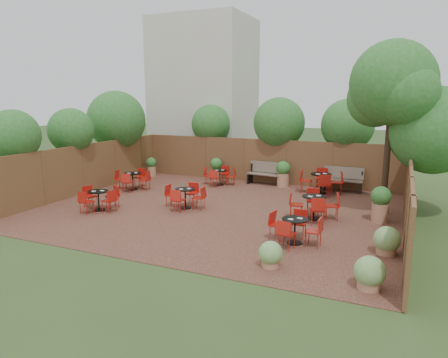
% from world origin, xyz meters
% --- Properties ---
extents(ground, '(80.00, 80.00, 0.00)m').
position_xyz_m(ground, '(0.00, 0.00, 0.00)').
color(ground, '#354F23').
rests_on(ground, ground).
extents(courtyard_paving, '(12.00, 10.00, 0.02)m').
position_xyz_m(courtyard_paving, '(0.00, 0.00, 0.01)').
color(courtyard_paving, '#381A17').
rests_on(courtyard_paving, ground).
extents(fence_back, '(12.00, 0.08, 2.00)m').
position_xyz_m(fence_back, '(0.00, 5.00, 1.00)').
color(fence_back, brown).
rests_on(fence_back, ground).
extents(fence_left, '(0.08, 10.00, 2.00)m').
position_xyz_m(fence_left, '(-6.00, 0.00, 1.00)').
color(fence_left, brown).
rests_on(fence_left, ground).
extents(fence_right, '(0.08, 10.00, 2.00)m').
position_xyz_m(fence_right, '(6.00, 0.00, 1.00)').
color(fence_right, brown).
rests_on(fence_right, ground).
extents(neighbour_building, '(5.00, 4.00, 8.00)m').
position_xyz_m(neighbour_building, '(-4.50, 8.00, 4.00)').
color(neighbour_building, beige).
rests_on(neighbour_building, ground).
extents(overhang_foliage, '(15.94, 10.35, 2.78)m').
position_xyz_m(overhang_foliage, '(-0.49, 3.14, 2.73)').
color(overhang_foliage, '#266520').
rests_on(overhang_foliage, ground).
extents(courtyard_tree, '(2.82, 2.72, 5.63)m').
position_xyz_m(courtyard_tree, '(5.29, 1.67, 4.13)').
color(courtyard_tree, black).
rests_on(courtyard_tree, courtyard_paving).
extents(park_bench_left, '(1.68, 0.69, 1.01)m').
position_xyz_m(park_bench_left, '(0.24, 4.63, 0.54)').
color(park_bench_left, brown).
rests_on(park_bench_left, courtyard_paving).
extents(park_bench_right, '(1.62, 0.54, 1.00)m').
position_xyz_m(park_bench_right, '(3.59, 4.63, 0.53)').
color(park_bench_right, brown).
rests_on(park_bench_right, courtyard_paving).
extents(bistro_tables, '(9.42, 7.65, 0.94)m').
position_xyz_m(bistro_tables, '(0.12, 0.87, 0.44)').
color(bistro_tables, black).
rests_on(bistro_tables, courtyard_paving).
extents(planters, '(11.36, 4.48, 1.13)m').
position_xyz_m(planters, '(0.41, 3.34, 0.60)').
color(planters, '#A37051').
rests_on(planters, courtyard_paving).
extents(low_shrubs, '(3.02, 2.79, 0.71)m').
position_xyz_m(low_shrubs, '(4.88, -3.35, 0.34)').
color(low_shrubs, '#A37051').
rests_on(low_shrubs, courtyard_paving).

